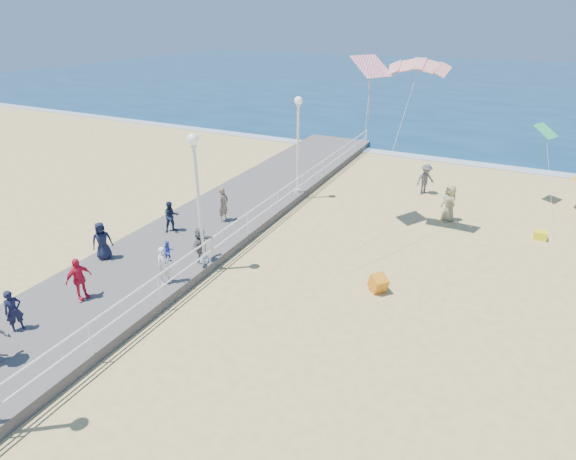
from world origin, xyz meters
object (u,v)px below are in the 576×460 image
at_px(lamp_post_mid, 197,187).
at_px(spectator_0, 13,311).
at_px(spectator_3, 79,279).
at_px(box_kite, 378,285).
at_px(spectator_6, 223,204).
at_px(beach_walker_a, 425,179).
at_px(beach_chair_left, 540,235).
at_px(woman_holding_toddler, 164,265).
at_px(spectator_4, 102,241).
at_px(beach_walker_c, 449,203).
at_px(toddler_held, 169,252).
at_px(spectator_5, 201,245).
at_px(spectator_7, 171,217).
at_px(lamp_post_far, 298,135).

height_order(lamp_post_mid, spectator_0, lamp_post_mid).
bearing_deg(spectator_3, box_kite, -45.90).
distance_m(spectator_6, box_kite, 8.74).
relative_size(beach_walker_a, beach_chair_left, 3.26).
relative_size(woman_holding_toddler, spectator_0, 1.03).
relative_size(spectator_4, beach_walker_c, 0.85).
bearing_deg(spectator_4, beach_chair_left, -22.40).
bearing_deg(toddler_held, spectator_4, 111.06).
relative_size(toddler_held, beach_chair_left, 1.57).
xyz_separation_m(spectator_0, beach_walker_a, (9.12, 19.28, -0.23)).
bearing_deg(beach_chair_left, spectator_5, -143.39).
distance_m(spectator_0, beach_walker_c, 19.29).
relative_size(woman_holding_toddler, spectator_6, 0.86).
bearing_deg(spectator_3, spectator_7, 19.19).
bearing_deg(woman_holding_toddler, spectator_7, 60.52).
bearing_deg(lamp_post_mid, beach_walker_a, 63.99).
relative_size(spectator_3, spectator_5, 1.07).
height_order(lamp_post_far, spectator_6, lamp_post_far).
distance_m(woman_holding_toddler, toddler_held, 0.58).
bearing_deg(box_kite, woman_holding_toddler, 158.03).
bearing_deg(lamp_post_mid, spectator_0, -113.88).
bearing_deg(lamp_post_mid, spectator_7, 150.14).
relative_size(lamp_post_far, woman_holding_toddler, 3.57).
distance_m(spectator_6, spectator_7, 2.57).
distance_m(spectator_3, spectator_4, 2.93).
relative_size(spectator_5, beach_walker_c, 0.79).
bearing_deg(beach_chair_left, woman_holding_toddler, -138.55).
xyz_separation_m(toddler_held, spectator_7, (-2.85, 3.52, -0.55)).
bearing_deg(beach_chair_left, spectator_7, -153.76).
bearing_deg(toddler_held, lamp_post_far, 23.10).
distance_m(spectator_3, box_kite, 10.87).
bearing_deg(beach_walker_a, beach_chair_left, -79.25).
bearing_deg(spectator_3, spectator_0, -178.51).
bearing_deg(box_kite, spectator_4, 148.37).
height_order(woman_holding_toddler, spectator_3, spectator_3).
bearing_deg(spectator_5, beach_walker_a, -29.07).
distance_m(spectator_4, spectator_5, 4.10).
distance_m(lamp_post_far, spectator_4, 11.52).
height_order(lamp_post_mid, box_kite, lamp_post_mid).
height_order(spectator_5, spectator_6, spectator_6).
height_order(woman_holding_toddler, beach_walker_c, beach_walker_c).
relative_size(spectator_7, beach_walker_c, 0.78).
height_order(lamp_post_mid, spectator_5, lamp_post_mid).
distance_m(lamp_post_mid, woman_holding_toddler, 3.18).
relative_size(beach_walker_c, beach_chair_left, 3.46).
height_order(lamp_post_far, beach_walker_c, lamp_post_far).
relative_size(spectator_5, box_kite, 2.50).
relative_size(spectator_5, spectator_7, 1.01).
relative_size(spectator_6, box_kite, 2.90).
bearing_deg(lamp_post_far, spectator_7, -112.81).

